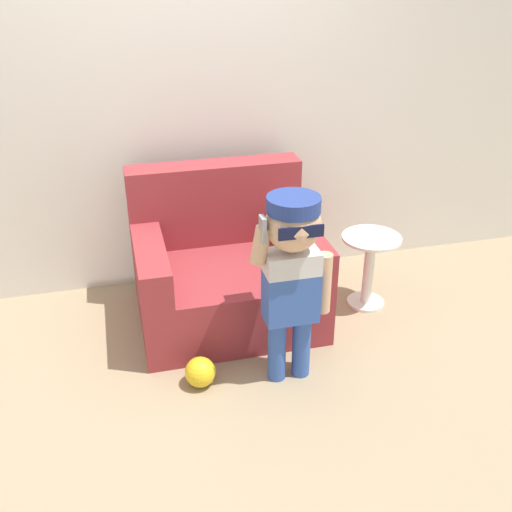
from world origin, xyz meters
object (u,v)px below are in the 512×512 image
(armchair, at_px, (225,269))
(person_child, at_px, (292,263))
(side_table, at_px, (369,264))
(toy_ball, at_px, (200,372))

(armchair, bearing_deg, person_child, -73.70)
(person_child, xyz_separation_m, side_table, (0.72, 0.59, -0.41))
(person_child, xyz_separation_m, toy_ball, (-0.49, 0.04, -0.63))
(person_child, bearing_deg, toy_ball, 175.39)
(armchair, distance_m, toy_ball, 0.77)
(armchair, bearing_deg, toy_ball, -112.50)
(side_table, bearing_deg, toy_ball, -155.48)
(toy_ball, bearing_deg, side_table, 24.52)
(person_child, relative_size, side_table, 2.16)
(armchair, bearing_deg, side_table, -7.84)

